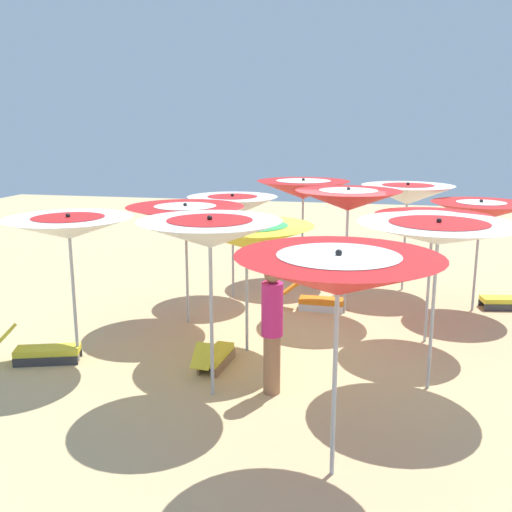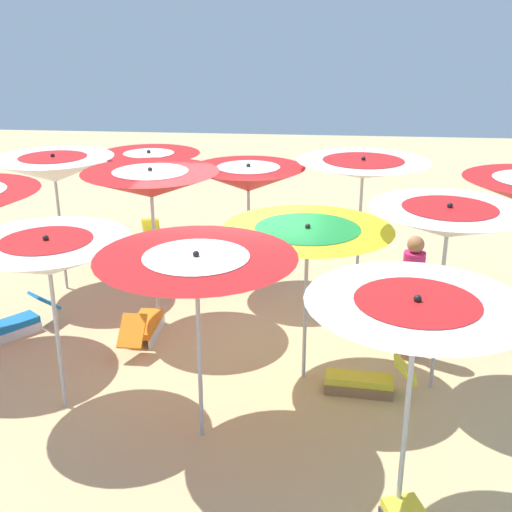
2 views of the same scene
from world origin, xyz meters
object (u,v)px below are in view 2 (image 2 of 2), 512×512
Objects in this scene: beach_umbrella_5 at (363,169)px; beach_umbrella_7 at (151,184)px; beach_umbrella_4 at (307,242)px; beach_umbrella_8 at (248,179)px; beach_umbrella_3 at (196,270)px; beach_umbrella_6 at (48,257)px; lounger_3 at (143,326)px; lounger_1 at (366,380)px; beach_umbrella_11 at (149,163)px; beachgoer_0 at (411,295)px; beach_umbrella_1 at (448,222)px; beach_umbrella_0 at (416,318)px; lounger_2 at (12,323)px; lounger_4 at (150,242)px; beach_umbrella_10 at (54,169)px.

beach_umbrella_5 is 3.50m from beach_umbrella_7.
beach_umbrella_4 is 0.96× the size of beach_umbrella_8.
beach_umbrella_3 is 1.00× the size of beach_umbrella_8.
beach_umbrella_6 is (-3.87, 3.81, -0.25)m from beach_umbrella_5.
lounger_3 is (-0.59, 0.09, -2.07)m from beach_umbrella_7.
beach_umbrella_8 is 4.20m from lounger_1.
beach_umbrella_4 is 5.05m from beach_umbrella_11.
beachgoer_0 is at bearing -101.23° from beach_umbrella_7.
beach_umbrella_1 is 4.76m from beach_umbrella_6.
beach_umbrella_0 is 1.05× the size of beach_umbrella_11.
beach_umbrella_5 is at bearing -58.64° from lounger_3.
beach_umbrella_0 is 0.97× the size of beach_umbrella_5.
beach_umbrella_11 is at bearing 11.05° from lounger_3.
beach_umbrella_0 is at bearing -148.18° from beach_umbrella_11.
beach_umbrella_1 is at bearing 152.53° from beachgoer_0.
beach_umbrella_8 is at bearing -0.95° from beach_umbrella_3.
beach_umbrella_8 is at bearing 42.24° from beach_umbrella_1.
beach_umbrella_7 reaches higher than beach_umbrella_6.
lounger_3 reaches higher than lounger_2.
beach_umbrella_11 is at bearing 49.23° from beach_umbrella_1.
beach_umbrella_5 is 0.98× the size of beach_umbrella_7.
lounger_1 is at bearing 179.64° from beach_umbrella_5.
lounger_3 is 0.73× the size of beachgoer_0.
lounger_3 is at bearing -15.20° from beach_umbrella_6.
beach_umbrella_8 is (3.96, -1.90, 0.02)m from beach_umbrella_6.
beach_umbrella_11 is at bearing 19.47° from beach_umbrella_3.
beach_umbrella_11 reaches higher than lounger_4.
beach_umbrella_1 reaches higher than beach_umbrella_5.
beach_umbrella_7 is at bearing 22.96° from beach_umbrella_3.
beach_umbrella_6 is 1.92× the size of lounger_1.
lounger_2 is (-2.07, 5.35, -2.07)m from beach_umbrella_5.
beach_umbrella_10 is 2.04× the size of lounger_4.
beach_umbrella_8 is at bearing -55.33° from lounger_1.
lounger_3 is (-1.78, -1.89, -1.99)m from beach_umbrella_10.
beach_umbrella_11 is at bearing -43.44° from lounger_1.
beach_umbrella_6 is at bearing 77.06° from beach_umbrella_3.
beach_umbrella_1 is at bearing -130.77° from beach_umbrella_11.
beach_umbrella_6 is 5.02m from beach_umbrella_11.
beach_umbrella_6 is 4.39m from beach_umbrella_8.
beach_umbrella_5 is 1.34× the size of beachgoer_0.
beach_umbrella_8 reaches higher than beach_umbrella_6.
beach_umbrella_5 is at bearing 55.75° from lounger_4.
beach_umbrella_0 is 5.88m from beach_umbrella_8.
beach_umbrella_4 is at bearing 25.05° from lounger_4.
beach_umbrella_5 reaches higher than beach_umbrella_4.
beach_umbrella_3 is 1.94× the size of lounger_1.
beach_umbrella_0 reaches higher than lounger_2.
lounger_4 is (3.93, -1.16, 0.01)m from lounger_2.
beachgoer_0 is at bearing -50.76° from beach_umbrella_3.
beach_umbrella_6 is at bearing 68.75° from beach_umbrella_0.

